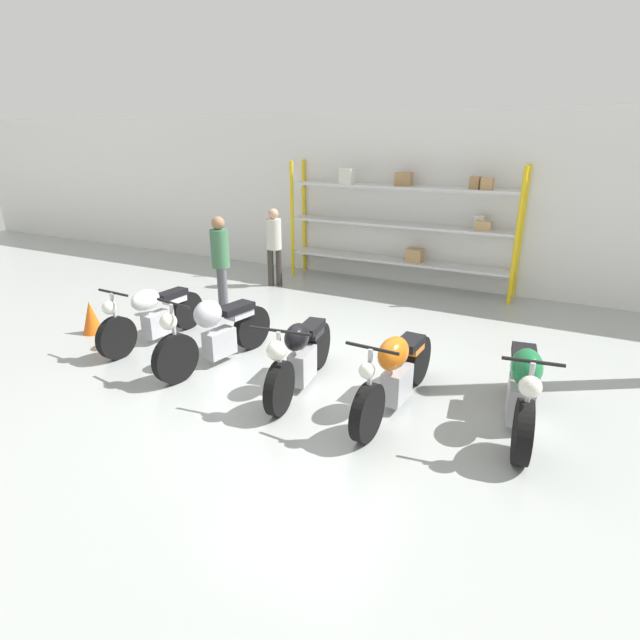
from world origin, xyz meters
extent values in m
plane|color=#9EA3A0|center=(0.00, 0.00, 0.00)|extent=(30.00, 30.00, 0.00)
cube|color=white|center=(0.00, 5.27, 1.80)|extent=(30.00, 0.08, 3.60)
cylinder|color=yellow|center=(-2.91, 4.63, 1.29)|extent=(0.08, 0.08, 2.58)
cylinder|color=yellow|center=(1.95, 4.63, 1.29)|extent=(0.08, 0.08, 2.58)
cylinder|color=yellow|center=(-2.91, 5.18, 1.29)|extent=(0.08, 0.08, 2.58)
cylinder|color=yellow|center=(1.95, 5.18, 1.29)|extent=(0.08, 0.08, 2.58)
cube|color=silver|center=(-0.48, 4.91, 0.54)|extent=(4.86, 0.55, 0.05)
cube|color=silver|center=(-0.48, 4.91, 1.32)|extent=(4.86, 0.55, 0.05)
cube|color=silver|center=(-0.48, 4.91, 2.10)|extent=(4.86, 0.55, 0.05)
cube|color=#A87F51|center=(1.04, 4.91, 2.24)|extent=(0.20, 0.24, 0.23)
cube|color=tan|center=(1.28, 4.83, 2.23)|extent=(0.23, 0.20, 0.22)
cube|color=tan|center=(-0.06, 4.89, 0.71)|extent=(0.34, 0.29, 0.28)
cube|color=tan|center=(1.28, 4.91, 1.43)|extent=(0.29, 0.21, 0.18)
cube|color=silver|center=(1.18, 5.06, 1.47)|extent=(0.20, 0.23, 0.26)
cube|color=#A87F51|center=(-0.40, 4.93, 2.25)|extent=(0.35, 0.33, 0.26)
cube|color=silver|center=(-1.61, 4.75, 2.28)|extent=(0.31, 0.24, 0.32)
cylinder|color=black|center=(-2.76, -0.70, 0.32)|extent=(0.15, 0.64, 0.64)
cylinder|color=black|center=(-2.69, 0.73, 0.32)|extent=(0.15, 0.64, 0.64)
cube|color=#ADADB2|center=(-2.72, 0.06, 0.29)|extent=(0.24, 0.45, 0.37)
ellipsoid|color=silver|center=(-2.73, -0.10, 0.73)|extent=(0.29, 0.52, 0.32)
cube|color=black|center=(-2.71, 0.43, 0.68)|extent=(0.24, 0.53, 0.10)
cube|color=silver|center=(-2.70, 0.48, 0.59)|extent=(0.21, 0.38, 0.12)
cylinder|color=#ADADB2|center=(-2.76, -0.68, 0.65)|extent=(0.05, 0.05, 0.67)
sphere|color=silver|center=(-2.76, -0.75, 0.79)|extent=(0.20, 0.20, 0.20)
cylinder|color=black|center=(-2.76, -0.65, 0.99)|extent=(0.59, 0.06, 0.04)
cylinder|color=black|center=(-1.46, -0.88, 0.34)|extent=(0.23, 0.68, 0.67)
cylinder|color=black|center=(-1.23, 0.53, 0.34)|extent=(0.23, 0.68, 0.67)
cube|color=#ADADB2|center=(-1.34, -0.13, 0.30)|extent=(0.30, 0.49, 0.38)
ellipsoid|color=#B7B7BF|center=(-1.36, -0.30, 0.79)|extent=(0.39, 0.47, 0.38)
cube|color=black|center=(-1.28, 0.21, 0.73)|extent=(0.36, 0.60, 0.10)
cube|color=#B7B7BF|center=(-1.27, 0.28, 0.64)|extent=(0.29, 0.43, 0.12)
cylinder|color=#ADADB2|center=(-1.46, -0.86, 0.71)|extent=(0.06, 0.06, 0.74)
sphere|color=silver|center=(-1.47, -0.93, 0.86)|extent=(0.22, 0.22, 0.22)
cylinder|color=black|center=(-1.45, -0.84, 1.08)|extent=(0.62, 0.14, 0.04)
cylinder|color=black|center=(0.17, -0.94, 0.32)|extent=(0.21, 0.66, 0.65)
cylinder|color=black|center=(-0.02, 0.40, 0.32)|extent=(0.21, 0.66, 0.65)
cube|color=#ADADB2|center=(0.07, -0.22, 0.29)|extent=(0.29, 0.52, 0.41)
ellipsoid|color=black|center=(0.09, -0.39, 0.75)|extent=(0.34, 0.49, 0.33)
cube|color=black|center=(0.02, 0.10, 0.70)|extent=(0.30, 0.53, 0.10)
cube|color=black|center=(0.01, 0.16, 0.61)|extent=(0.25, 0.38, 0.12)
cylinder|color=#ADADB2|center=(0.17, -0.92, 0.67)|extent=(0.06, 0.06, 0.69)
sphere|color=silver|center=(0.17, -0.99, 0.82)|extent=(0.23, 0.23, 0.23)
cylinder|color=black|center=(0.16, -0.89, 1.02)|extent=(0.74, 0.14, 0.04)
cylinder|color=black|center=(1.28, -0.98, 0.32)|extent=(0.16, 0.65, 0.65)
cylinder|color=black|center=(1.36, 0.56, 0.32)|extent=(0.16, 0.65, 0.65)
cube|color=#ADADB2|center=(1.32, -0.16, 0.29)|extent=(0.26, 0.49, 0.40)
ellipsoid|color=orange|center=(1.31, -0.33, 0.76)|extent=(0.34, 0.55, 0.37)
cube|color=black|center=(1.34, 0.19, 0.70)|extent=(0.28, 0.47, 0.10)
cube|color=orange|center=(1.34, 0.29, 0.61)|extent=(0.24, 0.33, 0.12)
cylinder|color=#ADADB2|center=(1.28, -0.96, 0.68)|extent=(0.05, 0.05, 0.72)
sphere|color=silver|center=(1.28, -1.03, 0.83)|extent=(0.17, 0.17, 0.17)
cylinder|color=black|center=(1.28, -0.93, 1.04)|extent=(0.59, 0.07, 0.04)
cylinder|color=black|center=(2.77, -0.63, 0.33)|extent=(0.24, 0.67, 0.66)
cylinder|color=black|center=(2.58, 0.73, 0.33)|extent=(0.24, 0.67, 0.66)
cube|color=#ADADB2|center=(2.67, 0.10, 0.30)|extent=(0.34, 0.56, 0.44)
ellipsoid|color=#196B38|center=(2.69, -0.07, 0.77)|extent=(0.40, 0.58, 0.38)
cube|color=black|center=(2.62, 0.44, 0.72)|extent=(0.33, 0.49, 0.10)
cube|color=#196B38|center=(2.61, 0.49, 0.63)|extent=(0.27, 0.35, 0.12)
cylinder|color=#ADADB2|center=(2.77, -0.61, 0.70)|extent=(0.06, 0.06, 0.73)
sphere|color=silver|center=(2.78, -0.68, 0.85)|extent=(0.21, 0.21, 0.21)
cylinder|color=black|center=(2.77, -0.58, 1.06)|extent=(0.56, 0.11, 0.04)
cylinder|color=#595960|center=(-2.74, 1.72, 0.43)|extent=(0.13, 0.13, 0.86)
cylinder|color=#595960|center=(-2.59, 1.61, 0.43)|extent=(0.13, 0.13, 0.86)
cylinder|color=#3F724C|center=(-2.67, 1.66, 1.20)|extent=(0.45, 0.45, 0.68)
sphere|color=#9E7051|center=(-2.67, 1.66, 1.65)|extent=(0.23, 0.23, 0.23)
cylinder|color=#38332D|center=(-2.70, 3.68, 0.40)|extent=(0.13, 0.13, 0.81)
cylinder|color=#38332D|center=(-2.85, 3.58, 0.40)|extent=(0.13, 0.13, 0.81)
cylinder|color=beige|center=(-2.78, 3.63, 1.13)|extent=(0.44, 0.44, 0.64)
sphere|color=tan|center=(-2.78, 3.63, 1.56)|extent=(0.22, 0.22, 0.22)
cone|color=orange|center=(-3.94, -0.18, 0.28)|extent=(0.32, 0.32, 0.55)
camera|label=1|loc=(2.95, -5.29, 3.04)|focal=28.00mm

